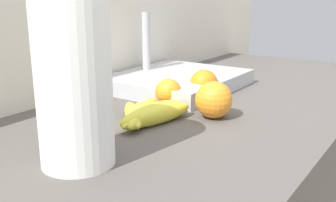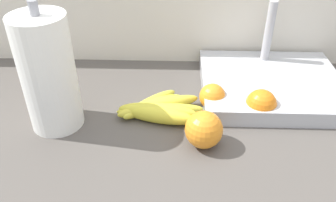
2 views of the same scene
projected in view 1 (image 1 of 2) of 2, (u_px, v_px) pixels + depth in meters
wall_back at (87, 165)px, 1.18m from camera, size 2.17×0.06×1.30m
banana_bunch at (148, 114)px, 0.86m from camera, size 0.21×0.16×0.04m
orange_right at (214, 100)px, 0.88m from camera, size 0.08×0.08×0.08m
orange_back_right at (204, 84)px, 1.05m from camera, size 0.07×0.07×0.07m
orange_front at (168, 92)px, 0.98m from camera, size 0.07×0.07×0.07m
paper_towel_roll at (74, 84)px, 0.62m from camera, size 0.12×0.12×0.30m
sink_basin at (177, 80)px, 1.16m from camera, size 0.37×0.32×0.21m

